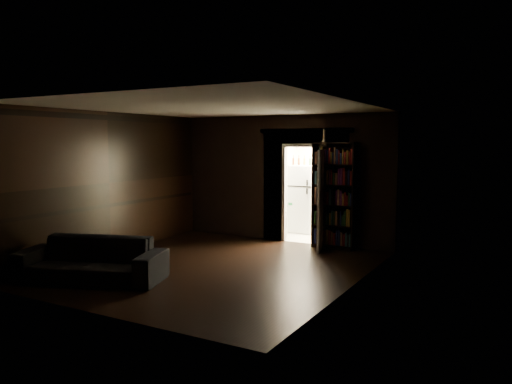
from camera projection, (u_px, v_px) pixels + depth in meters
The scene contains 9 objects.
ground at pixel (215, 267), 8.80m from camera, with size 5.50×5.50×0.00m, color black.
room_walls at pixel (245, 169), 9.58m from camera, with size 5.02×5.61×2.84m.
kitchen_alcove at pixel (323, 184), 11.81m from camera, with size 2.20×1.80×2.60m.
sofa at pixel (91, 253), 7.94m from camera, with size 2.30×1.00×0.89m, color black.
bookshelf at pixel (334, 196), 10.34m from camera, with size 0.90×0.32×2.20m, color black.
refrigerator at pixel (303, 198), 12.27m from camera, with size 0.74×0.68×1.65m, color white.
door at pixel (321, 200), 10.20m from camera, with size 0.85×0.05×2.05m, color white.
figurine at pixel (324, 136), 10.36m from camera, with size 0.09×0.09×0.27m, color white.
bottles at pixel (302, 160), 12.14m from camera, with size 0.59×0.07×0.24m, color black.
Camera 1 is at (4.85, -7.18, 2.19)m, focal length 35.00 mm.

